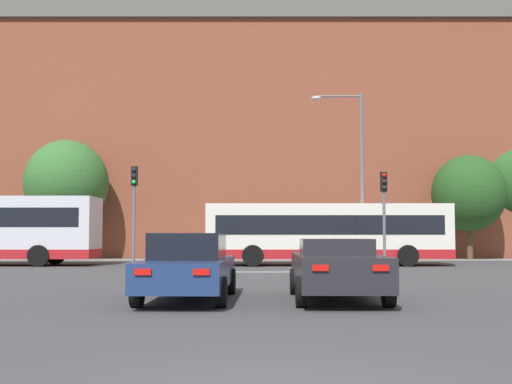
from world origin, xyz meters
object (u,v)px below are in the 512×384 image
object	(u,v)px
traffic_light_near_right	(382,204)
pedestrian_waiting	(253,242)
traffic_light_near_left	(132,200)
pedestrian_walking_east	(216,244)
pedestrian_walking_west	(246,244)
bus_crossing_lead	(325,233)
car_saloon_left	(186,266)
street_lamp_junction	(351,161)
car_roadster_right	(334,269)

from	to	relation	value
traffic_light_near_right	pedestrian_waiting	size ratio (longest dim) A/B	2.31
traffic_light_near_left	pedestrian_waiting	bearing A→B (deg)	65.10
pedestrian_walking_east	pedestrian_walking_west	size ratio (longest dim) A/B	1.02
bus_crossing_lead	pedestrian_walking_west	distance (m)	7.05
bus_crossing_lead	pedestrian_walking_east	world-z (taller)	bus_crossing_lead
car_saloon_left	traffic_light_near_right	world-z (taller)	traffic_light_near_right
traffic_light_near_left	pedestrian_waiting	xyz separation A→B (m)	(5.00, 10.77, -1.86)
street_lamp_junction	car_saloon_left	bearing A→B (deg)	-111.24
car_roadster_right	traffic_light_near_right	bearing A→B (deg)	74.15
car_saloon_left	pedestrian_waiting	world-z (taller)	pedestrian_waiting
street_lamp_junction	car_roadster_right	bearing A→B (deg)	-100.12
traffic_light_near_right	pedestrian_walking_east	world-z (taller)	traffic_light_near_right
traffic_light_near_right	pedestrian_walking_east	xyz separation A→B (m)	(-7.41, 11.35, -1.78)
car_saloon_left	pedestrian_walking_east	bearing A→B (deg)	93.22
car_roadster_right	pedestrian_waiting	world-z (taller)	pedestrian_waiting
traffic_light_near_left	pedestrian_walking_west	distance (m)	11.46
traffic_light_near_left	pedestrian_walking_east	xyz separation A→B (m)	(2.85, 10.85, -1.95)
traffic_light_near_right	pedestrian_walking_east	size ratio (longest dim) A/B	2.50
pedestrian_waiting	pedestrian_walking_east	bearing A→B (deg)	-13.37
car_saloon_left	traffic_light_near_left	world-z (taller)	traffic_light_near_left
bus_crossing_lead	pedestrian_walking_east	xyz separation A→B (m)	(-5.64, 6.40, -0.63)
traffic_light_near_right	car_roadster_right	bearing A→B (deg)	-106.54
bus_crossing_lead	car_saloon_left	bearing A→B (deg)	163.02
traffic_light_near_left	street_lamp_junction	size ratio (longest dim) A/B	0.52
car_saloon_left	car_roadster_right	world-z (taller)	car_saloon_left
traffic_light_near_left	pedestrian_walking_west	xyz separation A→B (m)	(4.61, 10.30, -1.97)
bus_crossing_lead	pedestrian_walking_east	size ratio (longest dim) A/B	7.16
car_saloon_left	pedestrian_waiting	size ratio (longest dim) A/B	2.81
bus_crossing_lead	traffic_light_near_left	size ratio (longest dim) A/B	2.68
pedestrian_walking_east	pedestrian_walking_west	distance (m)	1.85
traffic_light_near_right	pedestrian_walking_west	world-z (taller)	traffic_light_near_right
car_roadster_right	street_lamp_junction	xyz separation A→B (m)	(2.87, 16.09, 4.33)
car_saloon_left	bus_crossing_lead	world-z (taller)	bus_crossing_lead
street_lamp_junction	pedestrian_walking_east	distance (m)	10.40
traffic_light_near_left	pedestrian_walking_west	world-z (taller)	traffic_light_near_left
street_lamp_junction	pedestrian_walking_west	world-z (taller)	street_lamp_junction
car_roadster_right	street_lamp_junction	size ratio (longest dim) A/B	0.56
car_roadster_right	traffic_light_near_left	distance (m)	13.87
car_roadster_right	street_lamp_junction	world-z (taller)	street_lamp_junction
traffic_light_near_left	street_lamp_junction	distance (m)	10.87
car_saloon_left	pedestrian_walking_west	distance (m)	22.14
car_roadster_right	bus_crossing_lead	xyz separation A→B (m)	(1.59, 16.28, 0.85)
car_saloon_left	traffic_light_near_right	size ratio (longest dim) A/B	1.22
car_saloon_left	pedestrian_walking_west	world-z (taller)	pedestrian_walking_west
car_roadster_right	car_saloon_left	bearing A→B (deg)	-179.71
car_roadster_right	traffic_light_near_right	xyz separation A→B (m)	(3.36, 11.33, 2.00)
car_saloon_left	street_lamp_junction	distance (m)	17.77
pedestrian_waiting	pedestrian_walking_west	distance (m)	0.62
traffic_light_near_left	street_lamp_junction	world-z (taller)	street_lamp_junction
car_roadster_right	pedestrian_walking_east	distance (m)	23.04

